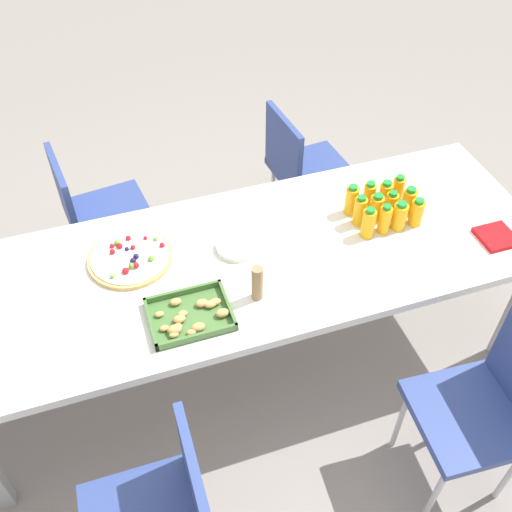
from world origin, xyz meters
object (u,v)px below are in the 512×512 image
at_px(juice_bottle_0, 398,190).
at_px(chair_near_right, 94,211).
at_px(juice_bottle_7, 360,211).
at_px(juice_bottle_10, 385,219).
at_px(juice_bottle_8, 417,213).
at_px(juice_bottle_3, 351,200).
at_px(chair_far_left, 489,405).
at_px(juice_bottle_1, 385,195).
at_px(juice_bottle_9, 400,216).
at_px(plate_stack, 237,246).
at_px(fruit_pizza, 130,257).
at_px(cardboard_tube, 257,283).
at_px(juice_bottle_6, 376,209).
at_px(juice_bottle_4, 409,202).
at_px(snack_tray, 191,316).
at_px(juice_bottle_2, 369,197).
at_px(juice_bottle_5, 391,205).
at_px(juice_bottle_11, 368,223).
at_px(napkin_stack, 496,237).
at_px(chair_near_left, 302,166).
at_px(party_table, 251,266).

bearing_deg(juice_bottle_0, chair_near_right, -26.00).
distance_m(juice_bottle_7, juice_bottle_10, 0.11).
bearing_deg(juice_bottle_8, juice_bottle_0, -87.16).
height_order(juice_bottle_3, juice_bottle_10, juice_bottle_3).
relative_size(chair_far_left, juice_bottle_0, 5.77).
relative_size(juice_bottle_1, juice_bottle_9, 0.99).
xyz_separation_m(juice_bottle_3, plate_stack, (0.54, 0.06, -0.06)).
distance_m(chair_near_right, plate_stack, 0.91).
relative_size(fruit_pizza, cardboard_tube, 2.17).
height_order(juice_bottle_1, juice_bottle_6, juice_bottle_6).
distance_m(juice_bottle_4, snack_tray, 1.08).
xyz_separation_m(juice_bottle_2, cardboard_tube, (0.63, 0.34, 0.01)).
bearing_deg(cardboard_tube, juice_bottle_5, -159.38).
height_order(chair_far_left, juice_bottle_4, juice_bottle_4).
bearing_deg(juice_bottle_2, juice_bottle_7, 43.34).
bearing_deg(juice_bottle_0, juice_bottle_9, 64.48).
relative_size(juice_bottle_11, plate_stack, 0.86).
height_order(juice_bottle_11, fruit_pizza, juice_bottle_11).
bearing_deg(juice_bottle_4, juice_bottle_3, -20.00).
height_order(fruit_pizza, napkin_stack, fruit_pizza).
distance_m(juice_bottle_2, juice_bottle_5, 0.10).
distance_m(chair_near_left, juice_bottle_8, 0.88).
bearing_deg(chair_near_left, plate_stack, -44.93).
xyz_separation_m(juice_bottle_1, fruit_pizza, (1.13, -0.02, -0.05)).
bearing_deg(juice_bottle_9, juice_bottle_3, -45.94).
bearing_deg(napkin_stack, chair_near_right, -31.71).
relative_size(chair_far_left, juice_bottle_5, 6.33).
bearing_deg(juice_bottle_8, juice_bottle_5, -46.28).
bearing_deg(cardboard_tube, juice_bottle_3, -148.23).
xyz_separation_m(juice_bottle_5, juice_bottle_11, (0.15, 0.08, 0.01)).
bearing_deg(chair_near_right, juice_bottle_1, 55.15).
relative_size(chair_near_right, napkin_stack, 5.53).
xyz_separation_m(juice_bottle_1, juice_bottle_8, (-0.07, 0.15, -0.00)).
distance_m(chair_near_left, plate_stack, 0.95).
xyz_separation_m(juice_bottle_7, plate_stack, (0.55, -0.02, -0.06)).
bearing_deg(fruit_pizza, juice_bottle_7, 174.68).
bearing_deg(napkin_stack, juice_bottle_11, -20.55).
bearing_deg(juice_bottle_4, juice_bottle_9, 40.63).
height_order(party_table, juice_bottle_1, juice_bottle_1).
xyz_separation_m(juice_bottle_2, juice_bottle_8, (-0.15, 0.16, -0.01)).
distance_m(chair_near_left, juice_bottle_0, 0.74).
bearing_deg(juice_bottle_7, juice_bottle_11, 90.27).
distance_m(juice_bottle_11, cardboard_tube, 0.58).
distance_m(juice_bottle_8, napkin_stack, 0.35).
xyz_separation_m(party_table, juice_bottle_6, (-0.58, -0.04, 0.12)).
bearing_deg(juice_bottle_2, juice_bottle_9, 113.68).
bearing_deg(party_table, juice_bottle_6, -175.90).
height_order(juice_bottle_0, juice_bottle_1, juice_bottle_0).
relative_size(juice_bottle_2, juice_bottle_7, 0.98).
distance_m(party_table, juice_bottle_4, 0.75).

